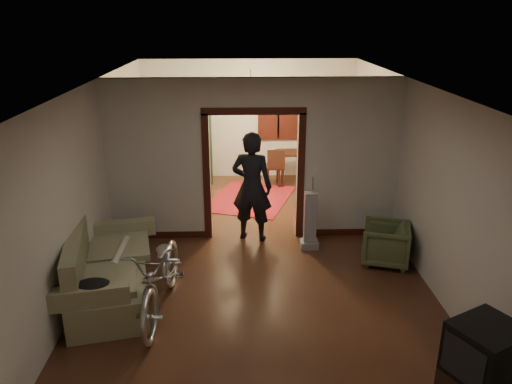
{
  "coord_description": "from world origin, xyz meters",
  "views": [
    {
      "loc": [
        -0.27,
        -7.46,
        3.77
      ],
      "look_at": [
        0.0,
        -0.3,
        1.2
      ],
      "focal_mm": 35.0,
      "sensor_mm": 36.0,
      "label": 1
    }
  ],
  "objects_px": {
    "bicycle": "(162,275)",
    "person": "(252,187)",
    "armchair": "(385,243)",
    "locker": "(190,144)",
    "sofa": "(108,263)",
    "desk": "(299,168)"
  },
  "relations": [
    {
      "from": "sofa",
      "to": "desk",
      "type": "xyz_separation_m",
      "value": [
        3.22,
        4.76,
        -0.12
      ]
    },
    {
      "from": "sofa",
      "to": "person",
      "type": "xyz_separation_m",
      "value": [
        2.05,
        1.83,
        0.46
      ]
    },
    {
      "from": "locker",
      "to": "bicycle",
      "type": "bearing_deg",
      "value": -102.05
    },
    {
      "from": "person",
      "to": "locker",
      "type": "bearing_deg",
      "value": -51.19
    },
    {
      "from": "bicycle",
      "to": "desk",
      "type": "height_order",
      "value": "bicycle"
    },
    {
      "from": "armchair",
      "to": "locker",
      "type": "relative_size",
      "value": 0.38
    },
    {
      "from": "bicycle",
      "to": "armchair",
      "type": "relative_size",
      "value": 2.82
    },
    {
      "from": "person",
      "to": "locker",
      "type": "relative_size",
      "value": 1.03
    },
    {
      "from": "sofa",
      "to": "person",
      "type": "height_order",
      "value": "person"
    },
    {
      "from": "sofa",
      "to": "armchair",
      "type": "xyz_separation_m",
      "value": [
        4.15,
        0.83,
        -0.18
      ]
    },
    {
      "from": "sofa",
      "to": "bicycle",
      "type": "xyz_separation_m",
      "value": [
        0.8,
        -0.43,
        0.03
      ]
    },
    {
      "from": "bicycle",
      "to": "armchair",
      "type": "xyz_separation_m",
      "value": [
        3.34,
        1.26,
        -0.21
      ]
    },
    {
      "from": "bicycle",
      "to": "person",
      "type": "bearing_deg",
      "value": 64.93
    },
    {
      "from": "person",
      "to": "bicycle",
      "type": "bearing_deg",
      "value": 76.67
    },
    {
      "from": "sofa",
      "to": "desk",
      "type": "height_order",
      "value": "sofa"
    },
    {
      "from": "locker",
      "to": "person",
      "type": "bearing_deg",
      "value": -79.81
    },
    {
      "from": "bicycle",
      "to": "armchair",
      "type": "height_order",
      "value": "bicycle"
    },
    {
      "from": "person",
      "to": "locker",
      "type": "xyz_separation_m",
      "value": [
        -1.34,
        3.12,
        -0.02
      ]
    },
    {
      "from": "sofa",
      "to": "armchair",
      "type": "distance_m",
      "value": 4.23
    },
    {
      "from": "armchair",
      "to": "person",
      "type": "height_order",
      "value": "person"
    },
    {
      "from": "sofa",
      "to": "desk",
      "type": "distance_m",
      "value": 5.75
    },
    {
      "from": "armchair",
      "to": "desk",
      "type": "relative_size",
      "value": 0.69
    }
  ]
}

